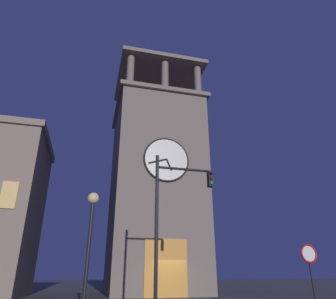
{
  "coord_description": "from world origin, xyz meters",
  "views": [
    {
      "loc": [
        5.96,
        21.97,
        1.45
      ],
      "look_at": [
        -0.99,
        -5.34,
        13.14
      ],
      "focal_mm": 32.51,
      "sensor_mm": 36.0,
      "label": 1
    }
  ],
  "objects": [
    {
      "name": "no_horn_sign",
      "position": [
        -3.16,
        10.29,
        2.1
      ],
      "size": [
        0.78,
        0.14,
        2.69
      ],
      "color": "black",
      "rests_on": "ground_plane"
    },
    {
      "name": "ground_plane",
      "position": [
        0.0,
        0.0,
        0.0
      ],
      "size": [
        200.0,
        200.0,
        0.0
      ],
      "primitive_type": "plane",
      "color": "#56544F"
    },
    {
      "name": "clocktower",
      "position": [
        0.27,
        -5.32,
        9.13
      ],
      "size": [
        8.44,
        9.29,
        24.64
      ],
      "color": "#75665B",
      "rests_on": "ground_plane"
    },
    {
      "name": "traffic_signal_near",
      "position": [
        2.27,
        8.47,
        4.36
      ],
      "size": [
        2.87,
        0.41,
        6.85
      ],
      "color": "black",
      "rests_on": "ground_plane"
    },
    {
      "name": "street_lamp",
      "position": [
        5.9,
        9.74,
        3.19
      ],
      "size": [
        0.44,
        0.44,
        4.5
      ],
      "color": "black",
      "rests_on": "ground_plane"
    }
  ]
}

